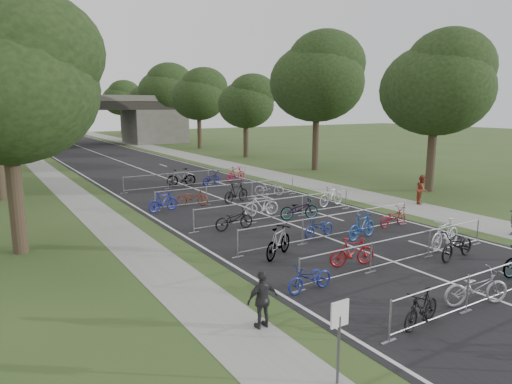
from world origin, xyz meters
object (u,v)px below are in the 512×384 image
at_px(overpass_bridge, 75,121).
at_px(pedestrian_c, 263,300).
at_px(park_sign, 339,327).
at_px(pedestrian_b, 422,190).

relative_size(overpass_bridge, pedestrian_c, 20.27).
relative_size(park_sign, pedestrian_b, 1.09).
relative_size(park_sign, pedestrian_c, 1.19).
relative_size(overpass_bridge, park_sign, 16.99).
height_order(overpass_bridge, park_sign, overpass_bridge).
height_order(park_sign, pedestrian_c, park_sign).
distance_m(overpass_bridge, pedestrian_c, 59.60).
distance_m(park_sign, pedestrian_b, 19.20).
bearing_deg(overpass_bridge, pedestrian_c, -96.56).
xyz_separation_m(overpass_bridge, park_sign, (-6.80, -62.00, -2.27)).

